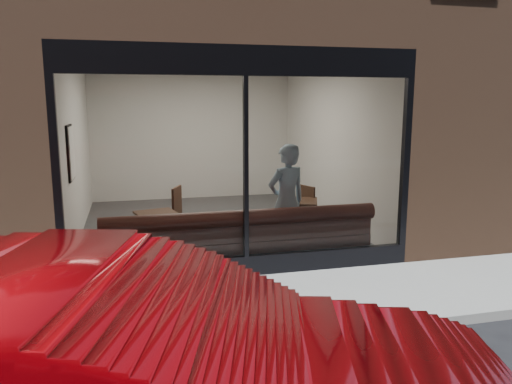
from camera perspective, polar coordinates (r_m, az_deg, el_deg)
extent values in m
plane|color=black|center=(5.43, 3.96, -16.72)|extent=(120.00, 120.00, 0.00)
cube|color=gray|center=(6.30, 1.07, -12.67)|extent=(40.00, 2.00, 0.01)
cube|color=gray|center=(5.36, 4.14, -16.38)|extent=(40.00, 0.10, 0.12)
cube|color=brown|center=(12.81, -24.22, 5.59)|extent=(2.50, 12.00, 3.20)
cube|color=brown|center=(13.68, 8.64, 6.63)|extent=(2.50, 12.00, 3.20)
cube|color=brown|center=(15.69, -8.60, 7.10)|extent=(5.00, 6.00, 3.20)
plane|color=#2D2D30|center=(10.02, -4.95, -3.82)|extent=(6.00, 6.00, 0.00)
plane|color=white|center=(9.74, -5.25, 14.58)|extent=(6.00, 6.00, 0.00)
plane|color=silver|center=(12.70, -7.25, 6.38)|extent=(5.00, 0.00, 5.00)
plane|color=silver|center=(9.68, -19.86, 4.61)|extent=(0.00, 6.00, 6.00)
plane|color=silver|center=(10.43, 8.60, 5.49)|extent=(0.00, 6.00, 6.00)
cube|color=black|center=(7.20, -1.14, -8.43)|extent=(5.00, 0.10, 0.30)
cube|color=black|center=(6.83, -1.23, 14.81)|extent=(5.00, 0.10, 0.40)
cube|color=black|center=(6.88, -1.18, 2.67)|extent=(0.06, 0.10, 2.50)
plane|color=white|center=(6.85, -1.12, 2.64)|extent=(4.80, 0.00, 4.80)
cube|color=#391815|center=(7.55, -1.83, -6.94)|extent=(4.00, 0.55, 0.45)
imported|color=#96B2C7|center=(7.86, 3.52, -1.10)|extent=(0.76, 0.60, 1.82)
cube|color=#321F13|center=(7.91, -11.31, -2.46)|extent=(0.72, 0.72, 0.04)
cube|color=#321F13|center=(8.73, 4.79, -1.09)|extent=(0.87, 0.87, 0.04)
cube|color=#321F13|center=(9.26, -10.07, -3.72)|extent=(0.59, 0.59, 0.04)
cube|color=#321F13|center=(9.13, 4.83, -3.79)|extent=(0.56, 0.56, 0.04)
cube|color=white|center=(8.55, -20.33, 4.24)|extent=(0.02, 0.62, 0.83)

